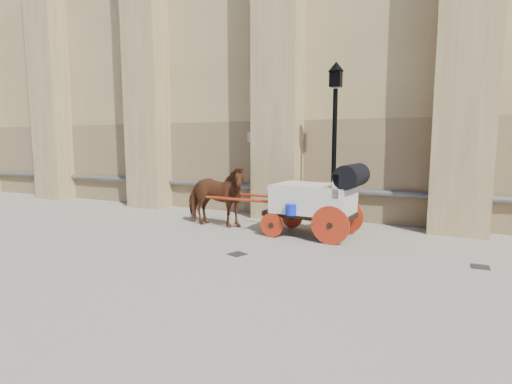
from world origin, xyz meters
The scene contains 6 objects.
ground centered at (0.00, 0.00, 0.00)m, with size 90.00×90.00×0.00m, color gray.
horse centered at (-2.06, 1.67, 0.85)m, with size 2.01×0.91×1.69m, color brown.
carriage centered at (0.87, 1.74, 0.98)m, with size 4.23×1.52×1.83m.
street_lamp centered at (0.91, 2.97, 2.37)m, with size 0.42×0.42×4.44m.
drain_grate_near centered at (-0.19, -0.53, 0.01)m, with size 0.32×0.32×0.01m, color black.
drain_grate_far centered at (4.35, 0.70, 0.01)m, with size 0.32×0.32×0.01m, color black.
Camera 1 is at (3.68, -7.69, 2.35)m, focal length 28.00 mm.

